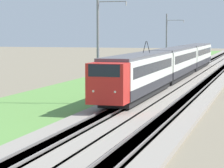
# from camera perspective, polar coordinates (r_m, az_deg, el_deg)

# --- Properties ---
(ballast_main) EXTENTS (240.00, 4.40, 0.30)m
(ballast_main) POSITION_cam_1_polar(r_m,az_deg,el_deg) (56.22, 5.10, -0.47)
(ballast_main) COLOR gray
(ballast_main) RESTS_ON ground
(ballast_adjacent) EXTENTS (240.00, 4.40, 0.30)m
(ballast_adjacent) POSITION_cam_1_polar(r_m,az_deg,el_deg) (55.58, 9.36, -0.59)
(ballast_adjacent) COLOR gray
(ballast_adjacent) RESTS_ON ground
(track_main) EXTENTS (240.00, 1.57, 0.45)m
(track_main) POSITION_cam_1_polar(r_m,az_deg,el_deg) (56.21, 5.10, -0.46)
(track_main) COLOR #4C4238
(track_main) RESTS_ON ground
(track_adjacent) EXTENTS (240.00, 1.57, 0.45)m
(track_adjacent) POSITION_cam_1_polar(r_m,az_deg,el_deg) (55.58, 9.36, -0.58)
(track_adjacent) COLOR #4C4238
(track_adjacent) RESTS_ON ground
(grass_verge) EXTENTS (240.00, 10.67, 0.12)m
(grass_verge) POSITION_cam_1_polar(r_m,az_deg,el_deg) (57.97, -1.78, -0.36)
(grass_verge) COLOR #5B8E42
(grass_verge) RESTS_ON ground
(passenger_train) EXTENTS (61.16, 2.88, 5.24)m
(passenger_train) POSITION_cam_1_polar(r_m,az_deg,el_deg) (66.54, 6.87, 2.44)
(passenger_train) COLOR red
(passenger_train) RESTS_ON ground
(catenary_mast_mid) EXTENTS (0.22, 2.56, 9.44)m
(catenary_mast_mid) POSITION_cam_1_polar(r_m,az_deg,el_deg) (43.79, -1.46, 4.04)
(catenary_mast_mid) COLOR slate
(catenary_mast_mid) RESTS_ON ground
(catenary_mast_far) EXTENTS (0.22, 2.56, 8.65)m
(catenary_mast_far) POSITION_cam_1_polar(r_m,az_deg,el_deg) (74.84, 5.93, 4.33)
(catenary_mast_far) COLOR slate
(catenary_mast_far) RESTS_ON ground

